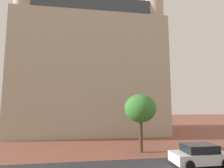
{
  "coord_description": "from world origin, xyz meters",
  "views": [
    {
      "loc": [
        -1.64,
        -2.46,
        4.44
      ],
      "look_at": [
        0.12,
        9.66,
        5.85
      ],
      "focal_mm": 28.29,
      "sensor_mm": 36.0,
      "label": 1
    }
  ],
  "objects": [
    {
      "name": "landmark_building",
      "position": [
        -0.91,
        27.34,
        10.72
      ],
      "size": [
        22.27,
        13.59,
        31.79
      ],
      "color": "#B2A893",
      "rests_on": "ground_plane"
    },
    {
      "name": "car_white",
      "position": [
        6.76,
        10.07,
        0.7
      ],
      "size": [
        4.14,
        2.02,
        1.48
      ],
      "color": "silver",
      "rests_on": "ground_plane"
    },
    {
      "name": "tree_curb_far",
      "position": [
        3.48,
        13.98,
        4.03
      ],
      "size": [
        2.98,
        2.98,
        5.41
      ],
      "color": "#4C3823",
      "rests_on": "ground_plane"
    }
  ]
}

